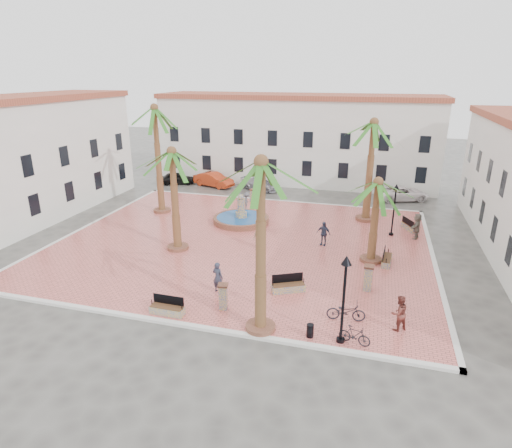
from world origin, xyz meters
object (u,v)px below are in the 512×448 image
object	(u,v)px
bollard_se	(223,296)
car_silver	(260,184)
palm_e	(377,193)
pedestrian_fountain_b	(323,233)
palm_sw	(172,163)
car_white	(403,193)
bollard_n	(252,196)
bollard_e	(368,278)
palm_nw	(155,119)
palm_s	(261,181)
lamppost_e	(395,201)
fountain	(241,218)
lamppost_s	(345,285)
bicycle_b	(355,335)
bench_se	(288,287)
bench_ne	(410,227)
cyclist_a	(218,277)
pedestrian_fountain_a	(259,236)
pedestrian_north	(247,201)
bicycle_a	(346,311)
car_black	(177,178)
bench_e	(387,260)
pedestrian_east	(417,226)
litter_bin	(310,331)
palm_ne	(373,134)
car_red	(214,180)
bench_s	(167,309)

from	to	relation	value
bollard_se	car_silver	world-z (taller)	bollard_se
palm_e	pedestrian_fountain_b	distance (m)	5.32
palm_sw	car_white	xyz separation A→B (m)	(15.50, 17.32, -5.47)
bollard_n	bollard_e	bearing A→B (deg)	-53.14
palm_nw	palm_s	size ratio (longest dim) A/B	1.10
car_white	car_silver	bearing A→B (deg)	69.93
lamppost_e	fountain	bearing A→B (deg)	-178.74
lamppost_s	bicycle_b	bearing A→B (deg)	0.00
bench_se	bench_ne	distance (m)	14.15
cyclist_a	pedestrian_fountain_a	distance (m)	6.85
lamppost_e	bicycle_b	world-z (taller)	lamppost_e
bollard_se	palm_nw	bearing A→B (deg)	127.66
palm_s	pedestrian_north	xyz separation A→B (m)	(-6.08, 17.75, -6.44)
bollard_se	car_silver	xyz separation A→B (m)	(-4.52, 23.91, -0.27)
pedestrian_fountain_b	car_white	size ratio (longest dim) A/B	0.36
bicycle_a	pedestrian_fountain_b	size ratio (longest dim) A/B	1.09
pedestrian_fountain_b	lamppost_s	bearing A→B (deg)	-61.68
pedestrian_fountain_b	car_black	xyz separation A→B (m)	(-17.92, 13.69, -0.36)
bench_e	pedestrian_east	size ratio (longest dim) A/B	0.95
litter_bin	bicycle_a	xyz separation A→B (m)	(1.47, 1.87, 0.17)
palm_ne	car_silver	xyz separation A→B (m)	(-11.05, 7.35, -6.59)
pedestrian_fountain_b	bench_e	bearing A→B (deg)	-8.24
bollard_n	car_red	world-z (taller)	car_red
palm_s	palm_e	xyz separation A→B (m)	(4.86, 9.50, -2.67)
car_black	lamppost_e	bearing A→B (deg)	-135.98
palm_s	palm_e	distance (m)	11.00
pedestrian_fountain_b	pedestrian_east	world-z (taller)	pedestrian_east
palm_s	car_red	world-z (taller)	palm_s
lamppost_s	car_white	bearing A→B (deg)	81.85
litter_bin	pedestrian_north	bearing A→B (deg)	115.49
pedestrian_fountain_b	car_red	bearing A→B (deg)	151.58
lamppost_s	bollard_se	xyz separation A→B (m)	(-6.11, 1.26, -2.17)
palm_s	car_white	size ratio (longest dim) A/B	1.72
palm_e	pedestrian_fountain_b	bearing A→B (deg)	150.90
pedestrian_north	fountain	bearing A→B (deg)	175.71
palm_nw	bench_s	bearing A→B (deg)	-61.63
car_silver	bench_e	bearing A→B (deg)	-121.94
cyclist_a	car_red	bearing A→B (deg)	-52.59
bollard_e	bicycle_a	bearing A→B (deg)	-104.91
bicycle_a	pedestrian_fountain_b	bearing A→B (deg)	7.73
bench_e	lamppost_e	distance (m)	5.92
bench_se	cyclist_a	bearing A→B (deg)	169.50
bicycle_b	pedestrian_east	xyz separation A→B (m)	(3.54, 14.50, 0.52)
car_white	bench_s	bearing A→B (deg)	133.64
bench_s	pedestrian_north	size ratio (longest dim) A/B	1.12
palm_nw	palm_sw	world-z (taller)	palm_nw
palm_sw	bicycle_b	world-z (taller)	palm_sw
palm_e	bollard_n	size ratio (longest dim) A/B	4.29
palm_nw	bench_ne	bearing A→B (deg)	2.80
palm_e	pedestrian_fountain_b	size ratio (longest dim) A/B	3.21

